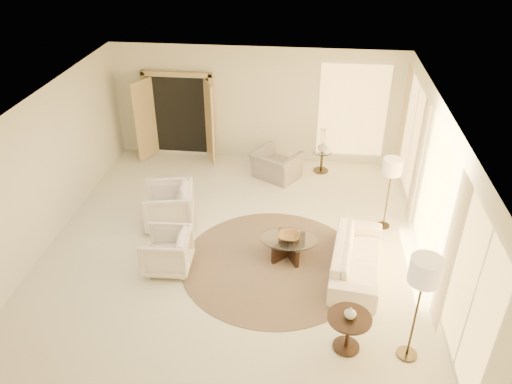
# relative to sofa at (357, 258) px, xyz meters

# --- Properties ---
(room) EXTENTS (7.04, 8.04, 2.83)m
(room) POSITION_rel_sofa_xyz_m (-2.26, 0.31, 1.10)
(room) COLOR white
(room) RESTS_ON ground
(windows_right) EXTENTS (0.10, 6.40, 2.40)m
(windows_right) POSITION_rel_sofa_xyz_m (1.19, 0.41, 1.05)
(windows_right) COLOR #EBB85E
(windows_right) RESTS_ON room
(window_back_corner) EXTENTS (1.70, 0.10, 2.40)m
(window_back_corner) POSITION_rel_sofa_xyz_m (0.04, 4.26, 1.05)
(window_back_corner) COLOR #EBB85E
(window_back_corner) RESTS_ON room
(curtains_right) EXTENTS (0.06, 5.20, 2.60)m
(curtains_right) POSITION_rel_sofa_xyz_m (1.14, 1.31, 1.00)
(curtains_right) COLOR beige
(curtains_right) RESTS_ON room
(french_doors) EXTENTS (1.95, 0.66, 2.16)m
(french_doors) POSITION_rel_sofa_xyz_m (-4.16, 4.13, 0.77)
(french_doors) COLOR tan
(french_doors) RESTS_ON room
(area_rug) EXTENTS (4.34, 4.34, 0.01)m
(area_rug) POSITION_rel_sofa_xyz_m (-1.48, 0.05, -0.29)
(area_rug) COLOR #423124
(area_rug) RESTS_ON room
(sofa) EXTENTS (1.06, 2.14, 0.60)m
(sofa) POSITION_rel_sofa_xyz_m (0.00, 0.00, 0.00)
(sofa) COLOR white
(sofa) RESTS_ON room
(armchair_left) EXTENTS (1.03, 1.08, 0.95)m
(armchair_left) POSITION_rel_sofa_xyz_m (-3.64, 1.06, 0.18)
(armchair_left) COLOR white
(armchair_left) RESTS_ON room
(armchair_right) EXTENTS (0.78, 0.83, 0.82)m
(armchair_right) POSITION_rel_sofa_xyz_m (-3.32, -0.28, 0.11)
(armchair_right) COLOR white
(armchair_right) RESTS_ON room
(accent_chair) EXTENTS (1.20, 1.07, 0.88)m
(accent_chair) POSITION_rel_sofa_xyz_m (-1.68, 3.27, 0.14)
(accent_chair) COLOR gray
(accent_chair) RESTS_ON room
(coffee_table) EXTENTS (1.20, 1.20, 0.39)m
(coffee_table) POSITION_rel_sofa_xyz_m (-1.21, 0.32, -0.06)
(coffee_table) COLOR black
(coffee_table) RESTS_ON room
(end_table) EXTENTS (0.64, 0.64, 0.60)m
(end_table) POSITION_rel_sofa_xyz_m (-0.23, -1.76, 0.11)
(end_table) COLOR black
(end_table) RESTS_ON room
(side_table) EXTENTS (0.47, 0.47, 0.54)m
(side_table) POSITION_rel_sofa_xyz_m (-0.62, 3.71, 0.03)
(side_table) COLOR #2E261A
(side_table) RESTS_ON room
(floor_lamp_near) EXTENTS (0.37, 0.37, 1.52)m
(floor_lamp_near) POSITION_rel_sofa_xyz_m (0.64, 1.50, 0.99)
(floor_lamp_near) COLOR #2E261A
(floor_lamp_near) RESTS_ON room
(floor_lamp_far) EXTENTS (0.43, 0.43, 1.76)m
(floor_lamp_far) POSITION_rel_sofa_xyz_m (0.64, -1.81, 1.20)
(floor_lamp_far) COLOR #2E261A
(floor_lamp_far) RESTS_ON room
(bowl) EXTENTS (0.41, 0.41, 0.09)m
(bowl) POSITION_rel_sofa_xyz_m (-1.21, 0.32, 0.14)
(bowl) COLOR brown
(bowl) RESTS_ON coffee_table
(end_vase) EXTENTS (0.18, 0.18, 0.18)m
(end_vase) POSITION_rel_sofa_xyz_m (-0.23, -1.76, 0.39)
(end_vase) COLOR silver
(end_vase) RESTS_ON end_table
(side_vase) EXTENTS (0.30, 0.30, 0.24)m
(side_vase) POSITION_rel_sofa_xyz_m (-0.62, 3.71, 0.36)
(side_vase) COLOR silver
(side_vase) RESTS_ON side_table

